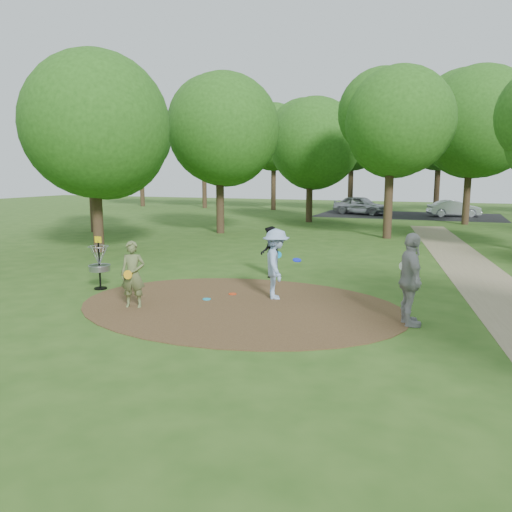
% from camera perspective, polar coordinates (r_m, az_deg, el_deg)
% --- Properties ---
extents(ground, '(100.00, 100.00, 0.00)m').
position_cam_1_polar(ground, '(12.72, -1.93, -5.73)').
color(ground, '#2D5119').
rests_on(ground, ground).
extents(dirt_clearing, '(8.40, 8.40, 0.02)m').
position_cam_1_polar(dirt_clearing, '(12.72, -1.93, -5.68)').
color(dirt_clearing, '#47301C').
rests_on(dirt_clearing, ground).
extents(parking_lot, '(14.00, 8.00, 0.01)m').
position_cam_1_polar(parking_lot, '(41.54, 16.98, 4.47)').
color(parking_lot, black).
rests_on(parking_lot, ground).
extents(player_observer_with_disc, '(0.71, 0.57, 1.68)m').
position_cam_1_polar(player_observer_with_disc, '(12.77, -13.89, -2.07)').
color(player_observer_with_disc, '#5E6A3D').
rests_on(player_observer_with_disc, ground).
extents(player_throwing_with_disc, '(1.31, 1.39, 1.89)m').
position_cam_1_polar(player_throwing_with_disc, '(13.25, 2.29, -0.93)').
color(player_throwing_with_disc, '#90ACD6').
rests_on(player_throwing_with_disc, ground).
extents(player_walking_with_disc, '(0.82, 0.94, 1.65)m').
position_cam_1_polar(player_walking_with_disc, '(16.08, 1.60, 0.49)').
color(player_walking_with_disc, black).
rests_on(player_walking_with_disc, ground).
extents(player_waiting_with_disc, '(0.89, 1.31, 2.06)m').
position_cam_1_polar(player_waiting_with_disc, '(11.41, 17.25, -2.60)').
color(player_waiting_with_disc, '#9A999C').
rests_on(player_waiting_with_disc, ground).
extents(disc_ground_cyan, '(0.22, 0.22, 0.02)m').
position_cam_1_polar(disc_ground_cyan, '(13.34, -5.65, -4.92)').
color(disc_ground_cyan, '#1BAADA').
rests_on(disc_ground_cyan, dirt_clearing).
extents(disc_ground_red, '(0.22, 0.22, 0.02)m').
position_cam_1_polar(disc_ground_red, '(13.85, -2.70, -4.34)').
color(disc_ground_red, red).
rests_on(disc_ground_red, dirt_clearing).
extents(car_left, '(4.74, 3.00, 1.50)m').
position_cam_1_polar(car_left, '(41.65, 11.85, 5.72)').
color(car_left, '#ADAFB5').
rests_on(car_left, ground).
extents(car_right, '(4.07, 2.47, 1.27)m').
position_cam_1_polar(car_right, '(41.40, 21.69, 5.07)').
color(car_right, '#B8BBC0').
rests_on(car_right, ground).
extents(disc_golf_basket, '(0.63, 0.63, 1.54)m').
position_cam_1_polar(disc_golf_basket, '(15.06, -17.50, -0.37)').
color(disc_golf_basket, black).
rests_on(disc_golf_basket, ground).
extents(tree_ring, '(36.66, 46.22, 9.77)m').
position_cam_1_polar(tree_ring, '(21.35, 10.64, 14.61)').
color(tree_ring, '#332316').
rests_on(tree_ring, ground).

